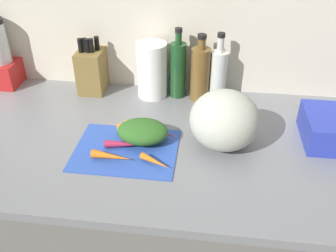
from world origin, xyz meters
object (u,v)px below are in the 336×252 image
(bottle_2, at_px, (218,74))
(carrot_5, at_px, (141,131))
(carrot_4, at_px, (112,156))
(winter_squash, at_px, (224,120))
(carrot_3, at_px, (127,144))
(carrot_2, at_px, (135,125))
(carrot_1, at_px, (155,131))
(knife_block, at_px, (92,70))
(paper_towel_roll, at_px, (152,70))
(bottle_1, at_px, (200,73))
(bottle_0, at_px, (178,69))
(cutting_board, at_px, (126,149))
(carrot_6, at_px, (155,162))
(carrot_0, at_px, (145,133))

(bottle_2, bearing_deg, carrot_5, -129.29)
(carrot_4, bearing_deg, carrot_5, 65.33)
(winter_squash, relative_size, bottle_2, 0.83)
(carrot_3, bearing_deg, bottle_2, 53.34)
(carrot_2, bearing_deg, carrot_1, -16.96)
(knife_block, bearing_deg, paper_towel_roll, -2.91)
(carrot_3, height_order, bottle_1, bottle_1)
(bottle_0, bearing_deg, cutting_board, -108.14)
(winter_squash, distance_m, knife_block, 0.63)
(bottle_1, bearing_deg, cutting_board, -119.87)
(carrot_6, bearing_deg, carrot_3, 144.59)
(knife_block, bearing_deg, carrot_4, -66.89)
(carrot_6, bearing_deg, bottle_2, 68.55)
(carrot_5, bearing_deg, carrot_3, -113.97)
(carrot_1, height_order, carrot_6, carrot_1)
(carrot_6, distance_m, knife_block, 0.58)
(paper_towel_roll, distance_m, bottle_0, 0.10)
(carrot_0, relative_size, bottle_2, 0.60)
(carrot_2, height_order, carrot_5, carrot_5)
(carrot_1, height_order, carrot_2, same)
(carrot_3, distance_m, bottle_2, 0.49)
(carrot_6, relative_size, bottle_1, 0.39)
(winter_squash, bearing_deg, carrot_2, 171.74)
(cutting_board, bearing_deg, knife_block, 119.81)
(carrot_0, distance_m, carrot_1, 0.04)
(carrot_4, distance_m, bottle_1, 0.52)
(carrot_0, relative_size, bottle_0, 0.58)
(carrot_4, bearing_deg, carrot_3, 64.59)
(winter_squash, height_order, bottle_0, bottle_0)
(carrot_5, distance_m, winter_squash, 0.29)
(cutting_board, distance_m, carrot_1, 0.13)
(carrot_3, bearing_deg, carrot_6, -35.41)
(carrot_3, xyz_separation_m, bottle_2, (0.29, 0.38, 0.09))
(carrot_6, bearing_deg, carrot_0, 112.24)
(winter_squash, bearing_deg, bottle_2, 94.64)
(carrot_2, relative_size, paper_towel_roll, 0.56)
(carrot_3, bearing_deg, paper_towel_roll, 86.46)
(carrot_1, bearing_deg, knife_block, 135.61)
(carrot_6, xyz_separation_m, knife_block, (-0.34, 0.47, 0.07))
(cutting_board, height_order, carrot_6, carrot_6)
(bottle_1, bearing_deg, bottle_2, 7.46)
(bottle_1, bearing_deg, carrot_3, -119.89)
(carrot_1, height_order, bottle_0, bottle_0)
(carrot_5, xyz_separation_m, carrot_6, (0.07, -0.15, -0.01))
(carrot_2, bearing_deg, carrot_0, -42.75)
(cutting_board, distance_m, bottle_1, 0.45)
(carrot_2, bearing_deg, carrot_4, -101.39)
(carrot_3, height_order, bottle_0, bottle_0)
(carrot_4, height_order, bottle_2, bottle_2)
(carrot_2, height_order, carrot_6, carrot_2)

